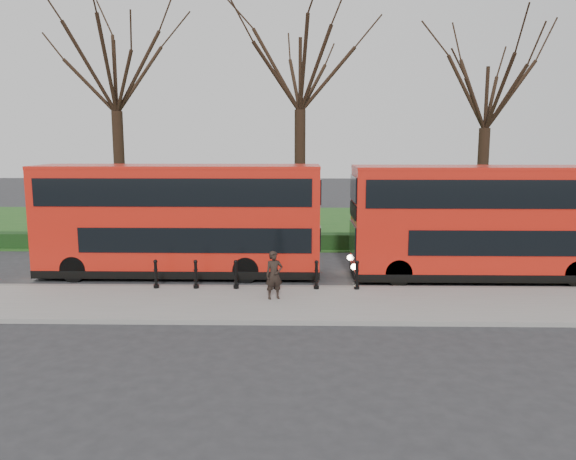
{
  "coord_description": "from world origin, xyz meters",
  "views": [
    {
      "loc": [
        1.98,
        -21.01,
        5.46
      ],
      "look_at": [
        1.54,
        0.5,
        2.0
      ],
      "focal_mm": 35.0,
      "sensor_mm": 36.0,
      "label": 1
    }
  ],
  "objects_px": {
    "bollard_row": "(256,275)",
    "pedestrian": "(274,275)",
    "bus_rear": "(496,223)",
    "bus_lead": "(180,221)"
  },
  "relations": [
    {
      "from": "bus_lead",
      "to": "pedestrian",
      "type": "height_order",
      "value": "bus_lead"
    },
    {
      "from": "bus_rear",
      "to": "pedestrian",
      "type": "relative_size",
      "value": 6.86
    },
    {
      "from": "bollard_row",
      "to": "pedestrian",
      "type": "height_order",
      "value": "pedestrian"
    },
    {
      "from": "bollard_row",
      "to": "bus_lead",
      "type": "distance_m",
      "value": 4.43
    },
    {
      "from": "bollard_row",
      "to": "pedestrian",
      "type": "relative_size",
      "value": 4.54
    },
    {
      "from": "bus_rear",
      "to": "pedestrian",
      "type": "height_order",
      "value": "bus_rear"
    },
    {
      "from": "bollard_row",
      "to": "bus_lead",
      "type": "xyz_separation_m",
      "value": [
        -3.26,
        2.54,
        1.6
      ]
    },
    {
      "from": "bollard_row",
      "to": "bus_rear",
      "type": "bearing_deg",
      "value": 13.42
    },
    {
      "from": "bollard_row",
      "to": "pedestrian",
      "type": "distance_m",
      "value": 1.51
    },
    {
      "from": "bus_lead",
      "to": "pedestrian",
      "type": "xyz_separation_m",
      "value": [
        3.97,
        -3.84,
        -1.29
      ]
    }
  ]
}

